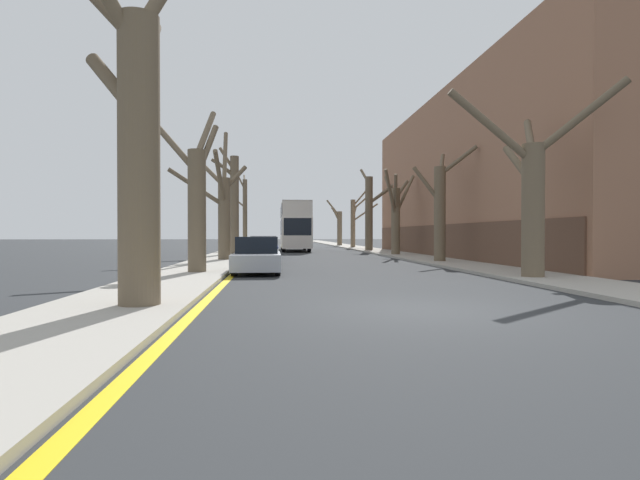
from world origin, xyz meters
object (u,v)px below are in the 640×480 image
at_px(street_tree_left_2, 222,206).
at_px(street_tree_right_4, 355,220).
at_px(street_tree_right_5, 339,226).
at_px(parked_car_0, 257,256).
at_px(street_tree_left_3, 234,202).
at_px(street_tree_right_0, 532,193).
at_px(parked_car_1, 261,252).
at_px(street_tree_right_1, 440,208).
at_px(street_tree_left_0, 135,130).
at_px(parked_car_2, 264,248).
at_px(street_tree_left_1, 197,199).
at_px(double_decker_bus, 295,224).
at_px(street_tree_right_2, 396,214).
at_px(street_tree_right_3, 371,210).
at_px(street_tree_left_4, 244,211).

distance_m(street_tree_left_2, street_tree_right_4, 28.89).
bearing_deg(street_tree_right_5, parked_car_0, -101.54).
bearing_deg(street_tree_left_2, street_tree_left_3, 90.16).
xyz_separation_m(street_tree_right_0, parked_car_1, (-9.34, 9.92, -2.34)).
relative_size(street_tree_left_3, street_tree_right_1, 1.28).
xyz_separation_m(street_tree_left_0, street_tree_right_1, (11.70, 15.57, -0.68)).
distance_m(street_tree_left_0, street_tree_left_2, 18.26).
relative_size(street_tree_right_4, parked_car_2, 1.72).
bearing_deg(street_tree_left_1, double_decker_bus, 79.71).
distance_m(street_tree_left_3, parked_car_2, 6.36).
xyz_separation_m(street_tree_right_1, parked_car_2, (-9.55, 6.42, -2.30)).
distance_m(street_tree_left_3, street_tree_right_2, 11.95).
relative_size(street_tree_right_1, double_decker_bus, 0.59).
relative_size(street_tree_right_0, parked_car_1, 1.60).
bearing_deg(street_tree_right_3, street_tree_left_2, -126.05).
height_order(street_tree_left_2, street_tree_right_4, street_tree_left_2).
height_order(street_tree_left_2, street_tree_right_5, street_tree_left_2).
bearing_deg(street_tree_left_1, street_tree_right_3, 65.17).
bearing_deg(street_tree_right_0, street_tree_left_3, 118.64).
bearing_deg(street_tree_left_2, street_tree_right_1, -12.79).
bearing_deg(double_decker_bus, street_tree_right_3, -13.00).
xyz_separation_m(street_tree_right_1, street_tree_right_3, (-0.09, 18.82, 0.78)).
bearing_deg(street_tree_right_5, street_tree_right_3, -89.00).
xyz_separation_m(street_tree_left_0, street_tree_left_2, (-0.13, 18.25, -0.53)).
bearing_deg(parked_car_0, street_tree_right_5, 78.46).
bearing_deg(parked_car_0, street_tree_left_4, 94.48).
distance_m(street_tree_left_1, street_tree_left_4, 27.41).
distance_m(street_tree_right_5, parked_car_1, 39.75).
relative_size(street_tree_left_4, parked_car_0, 1.93).
bearing_deg(street_tree_left_3, street_tree_right_4, 55.91).
xyz_separation_m(street_tree_right_1, street_tree_right_2, (-0.16, 9.10, 0.06)).
height_order(street_tree_left_0, parked_car_0, street_tree_left_0).
relative_size(street_tree_right_3, street_tree_right_4, 1.06).
distance_m(street_tree_right_2, parked_car_2, 10.05).
bearing_deg(street_tree_right_0, parked_car_1, 133.27).
xyz_separation_m(street_tree_left_1, parked_car_1, (2.28, 6.52, -2.29)).
relative_size(street_tree_left_0, parked_car_1, 2.06).
height_order(street_tree_left_4, street_tree_right_2, street_tree_left_4).
bearing_deg(street_tree_right_1, double_decker_bus, 108.79).
height_order(street_tree_right_3, parked_car_0, street_tree_right_3).
height_order(street_tree_left_3, parked_car_1, street_tree_left_3).
xyz_separation_m(street_tree_right_1, parked_car_0, (-9.55, -6.06, -2.30)).
height_order(street_tree_left_2, street_tree_left_4, street_tree_left_4).
relative_size(street_tree_left_4, street_tree_right_1, 1.31).
height_order(street_tree_right_0, parked_car_1, street_tree_right_0).
bearing_deg(parked_car_1, street_tree_right_1, 0.26).
relative_size(street_tree_right_0, street_tree_right_1, 1.01).
relative_size(street_tree_left_2, street_tree_right_2, 1.28).
distance_m(street_tree_left_1, parked_car_0, 3.23).
bearing_deg(double_decker_bus, street_tree_right_2, -59.05).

